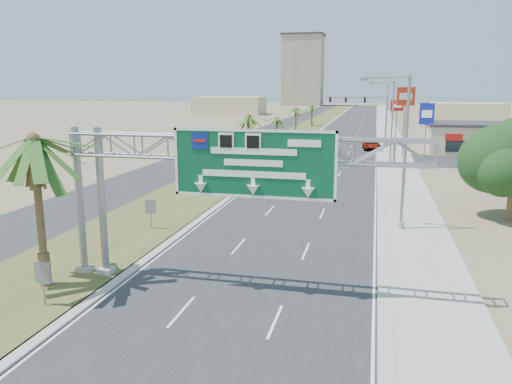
{
  "coord_description": "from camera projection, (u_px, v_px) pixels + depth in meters",
  "views": [
    {
      "loc": [
        5.55,
        -11.19,
        9.23
      ],
      "look_at": [
        -0.0,
        12.1,
        4.2
      ],
      "focal_mm": 35.0,
      "sensor_mm": 36.0,
      "label": 1
    }
  ],
  "objects": [
    {
      "name": "car_far",
      "position": [
        328.0,
        140.0,
        82.87
      ],
      "size": [
        2.19,
        5.14,
        1.48
      ],
      "primitive_type": "imported",
      "rotation": [
        0.0,
        0.0,
        -0.02
      ],
      "color": "black",
      "rests_on": "ground"
    },
    {
      "name": "streetlight_far",
      "position": [
        386.0,
        112.0,
        94.96
      ],
      "size": [
        3.27,
        0.44,
        10.0
      ],
      "color": "gray",
      "rests_on": "ground"
    },
    {
      "name": "car_left_lane",
      "position": [
        278.0,
        178.0,
        46.98
      ],
      "size": [
        2.43,
        5.18,
        1.71
      ],
      "primitive_type": "imported",
      "rotation": [
        0.0,
        0.0,
        -0.08
      ],
      "color": "black",
      "rests_on": "ground"
    },
    {
      "name": "palm_row_f",
      "position": [
        312.0,
        107.0,
        119.71
      ],
      "size": [
        3.99,
        3.99,
        5.75
      ],
      "color": "brown",
      "rests_on": "ground"
    },
    {
      "name": "sign_gantry",
      "position": [
        222.0,
        160.0,
        22.26
      ],
      "size": [
        16.75,
        1.24,
        7.5
      ],
      "color": "gray",
      "rests_on": "ground"
    },
    {
      "name": "palm_row_d",
      "position": [
        277.0,
        119.0,
        77.89
      ],
      "size": [
        3.99,
        3.99,
        5.45
      ],
      "color": "brown",
      "rests_on": "ground"
    },
    {
      "name": "car_mid_lane",
      "position": [
        329.0,
        147.0,
        72.17
      ],
      "size": [
        2.28,
        4.96,
        1.57
      ],
      "primitive_type": "imported",
      "rotation": [
        0.0,
        0.0,
        0.13
      ],
      "color": "maroon",
      "rests_on": "ground"
    },
    {
      "name": "streetlight_near",
      "position": [
        402.0,
        159.0,
        32.13
      ],
      "size": [
        3.27,
        0.44,
        10.0
      ],
      "color": "gray",
      "rests_on": "ground"
    },
    {
      "name": "pole_sign_red_far",
      "position": [
        397.0,
        109.0,
        85.57
      ],
      "size": [
        2.22,
        0.57,
        7.25
      ],
      "color": "gray",
      "rests_on": "ground"
    },
    {
      "name": "median_signback_b",
      "position": [
        151.0,
        209.0,
        32.58
      ],
      "size": [
        0.75,
        0.08,
        2.08
      ],
      "color": "gray",
      "rests_on": "ground"
    },
    {
      "name": "store_building",
      "position": [
        493.0,
        139.0,
        71.23
      ],
      "size": [
        18.0,
        10.0,
        4.0
      ],
      "primitive_type": "cube",
      "color": "#CBBA89",
      "rests_on": "ground"
    },
    {
      "name": "tower_distant",
      "position": [
        303.0,
        71.0,
        255.46
      ],
      "size": [
        20.0,
        16.0,
        35.0
      ],
      "primitive_type": "cube",
      "color": "gray",
      "rests_on": "ground"
    },
    {
      "name": "signal_mast",
      "position": [
        374.0,
        115.0,
        80.15
      ],
      "size": [
        10.28,
        0.71,
        8.0
      ],
      "color": "gray",
      "rests_on": "ground"
    },
    {
      "name": "sidewalk_right",
      "position": [
        388.0,
        127.0,
        116.58
      ],
      "size": [
        4.0,
        300.0,
        0.1
      ],
      "primitive_type": "cube",
      "color": "#9E9B93",
      "rests_on": "ground"
    },
    {
      "name": "opposing_road",
      "position": [
        281.0,
        126.0,
        122.38
      ],
      "size": [
        8.0,
        300.0,
        0.02
      ],
      "primitive_type": "cube",
      "color": "#28282B",
      "rests_on": "ground"
    },
    {
      "name": "streetlight_mid",
      "position": [
        390.0,
        125.0,
        60.69
      ],
      "size": [
        3.27,
        0.44,
        10.0
      ],
      "color": "gray",
      "rests_on": "ground"
    },
    {
      "name": "building_distant_left",
      "position": [
        229.0,
        105.0,
        175.72
      ],
      "size": [
        24.0,
        14.0,
        6.0
      ],
      "primitive_type": "cube",
      "color": "#CBBA89",
      "rests_on": "ground"
    },
    {
      "name": "median_signback_a",
      "position": [
        43.0,
        276.0,
        21.0
      ],
      "size": [
        0.75,
        0.08,
        2.08
      ],
      "color": "gray",
      "rests_on": "ground"
    },
    {
      "name": "pole_sign_red_near",
      "position": [
        406.0,
        101.0,
        65.9
      ],
      "size": [
        2.4,
        0.89,
        9.48
      ],
      "color": "gray",
      "rests_on": "ground"
    },
    {
      "name": "palm_row_b",
      "position": [
        205.0,
        136.0,
        45.42
      ],
      "size": [
        3.99,
        3.99,
        5.95
      ],
      "color": "brown",
      "rests_on": "ground"
    },
    {
      "name": "median_grass",
      "position": [
        310.0,
        126.0,
        120.78
      ],
      "size": [
        7.0,
        300.0,
        0.12
      ],
      "primitive_type": "cube",
      "color": "#465123",
      "rests_on": "ground"
    },
    {
      "name": "car_right_lane",
      "position": [
        372.0,
        145.0,
        74.97
      ],
      "size": [
        2.93,
        5.56,
        1.49
      ],
      "primitive_type": "imported",
      "rotation": [
        0.0,
        0.0,
        0.09
      ],
      "color": "gray",
      "rests_on": "ground"
    },
    {
      "name": "pole_sign_blue",
      "position": [
        427.0,
        116.0,
        69.78
      ],
      "size": [
        1.99,
        0.91,
        7.31
      ],
      "color": "gray",
      "rests_on": "ground"
    },
    {
      "name": "palm_row_c",
      "position": [
        249.0,
        117.0,
        60.5
      ],
      "size": [
        3.99,
        3.99,
        6.75
      ],
      "color": "brown",
      "rests_on": "ground"
    },
    {
      "name": "road",
      "position": [
        351.0,
        127.0,
        118.52
      ],
      "size": [
        12.0,
        300.0,
        0.02
      ],
      "primitive_type": "cube",
      "color": "#28282B",
      "rests_on": "ground"
    },
    {
      "name": "palm_row_e",
      "position": [
        296.0,
        109.0,
        95.84
      ],
      "size": [
        3.99,
        3.99,
        6.15
      ],
      "color": "brown",
      "rests_on": "ground"
    },
    {
      "name": "building_distant_right",
      "position": [
        466.0,
        112.0,
        139.75
      ],
      "size": [
        20.0,
        12.0,
        5.0
      ],
      "primitive_type": "cube",
      "color": "#CBBA89",
      "rests_on": "ground"
    },
    {
      "name": "palm_near",
      "position": [
        33.0,
        140.0,
        22.09
      ],
      "size": [
        5.7,
        5.7,
        8.35
      ],
      "color": "brown",
      "rests_on": "ground"
    }
  ]
}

